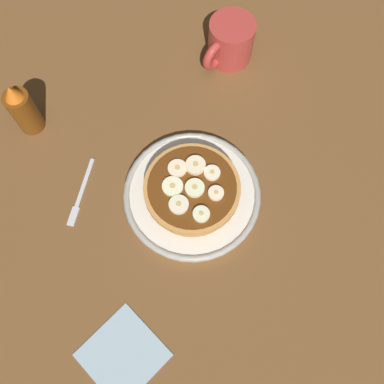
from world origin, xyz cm
name	(u,v)px	position (x,y,z in cm)	size (l,w,h in cm)	color
ground_plane	(192,200)	(0.00, 0.00, -1.50)	(140.00, 140.00, 3.00)	brown
plate	(192,195)	(0.00, 0.00, 1.11)	(23.86, 23.86, 2.06)	silver
pancake_stack	(194,190)	(-0.12, 0.27, 3.30)	(16.56, 16.31, 3.12)	#BB733C
banana_slice_0	(195,188)	(0.00, 0.61, 5.13)	(3.27, 3.27, 0.98)	#EEEFBB
banana_slice_1	(216,193)	(-1.66, 3.79, 5.12)	(2.61, 2.61, 0.96)	#FEE3BE
banana_slice_2	(177,168)	(-0.73, -3.97, 4.99)	(3.26, 3.26, 0.71)	#FEE1B8
banana_slice_3	(212,173)	(-3.98, 0.90, 5.05)	(2.79, 2.79, 0.83)	#FAE6C0
banana_slice_4	(173,187)	(2.22, -2.31, 5.04)	(3.52, 3.52, 0.81)	#FBF1C4
banana_slice_5	(201,214)	(2.65, 4.42, 5.11)	(2.80, 2.80, 0.95)	#EBECBE
banana_slice_6	(179,205)	(3.88, 0.63, 5.08)	(3.29, 3.29, 0.89)	beige
banana_slice_7	(196,165)	(-3.13, -2.05, 5.15)	(3.44, 3.44, 1.02)	#F9E1B6
coffee_mug	(230,41)	(-27.30, -15.06, 4.37)	(12.16, 8.77, 8.48)	#B23833
napkin	(123,355)	(26.38, 9.65, 0.15)	(11.00, 11.00, 0.30)	#99B2BF
fork	(80,195)	(13.11, -14.65, 0.25)	(11.76, 7.32, 0.50)	silver
syrup_bottle	(23,109)	(9.40, -31.90, 5.33)	(4.62, 4.62, 11.90)	brown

